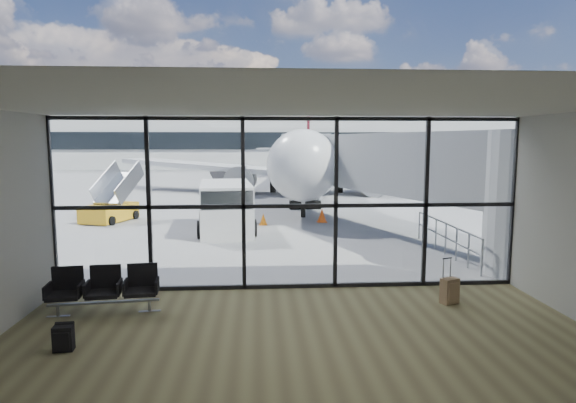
{
  "coord_description": "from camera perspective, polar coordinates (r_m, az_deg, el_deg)",
  "views": [
    {
      "loc": [
        -0.84,
        -12.34,
        3.85
      ],
      "look_at": [
        0.14,
        3.0,
        1.94
      ],
      "focal_mm": 30.0,
      "sensor_mm": 36.0,
      "label": 1
    }
  ],
  "objects": [
    {
      "name": "apron_railing",
      "position": [
        17.38,
        18.18,
        -3.67
      ],
      "size": [
        0.06,
        5.46,
        1.11
      ],
      "color": "gray",
      "rests_on": "ground"
    },
    {
      "name": "lounge_shell",
      "position": [
        7.68,
        2.66,
        -1.94
      ],
      "size": [
        12.02,
        8.01,
        4.51
      ],
      "color": "brown",
      "rests_on": "ground"
    },
    {
      "name": "seating_row",
      "position": [
        11.8,
        -20.91,
        -9.46
      ],
      "size": [
        2.4,
        0.9,
        1.06
      ],
      "rotation": [
        0.0,
        0.0,
        0.11
      ],
      "color": "gray",
      "rests_on": "ground"
    },
    {
      "name": "backpack",
      "position": [
        10.11,
        -25.09,
        -14.46
      ],
      "size": [
        0.37,
        0.34,
        0.53
      ],
      "rotation": [
        0.0,
        0.0,
        0.08
      ],
      "color": "black",
      "rests_on": "ground"
    },
    {
      "name": "ground",
      "position": [
        52.48,
        -2.75,
        2.86
      ],
      "size": [
        220.0,
        220.0,
        0.0
      ],
      "primitive_type": "plane",
      "color": "slate",
      "rests_on": "ground"
    },
    {
      "name": "tree_1",
      "position": [
        92.58,
        -28.26,
        7.11
      ],
      "size": [
        5.61,
        5.61,
        8.07
      ],
      "color": "#382619",
      "rests_on": "ground"
    },
    {
      "name": "belt_loader",
      "position": [
        33.61,
        -7.4,
        1.43
      ],
      "size": [
        2.39,
        3.93,
        1.72
      ],
      "rotation": [
        0.0,
        0.0,
        0.33
      ],
      "color": "black",
      "rests_on": "ground"
    },
    {
      "name": "traffic_cone_b",
      "position": [
        22.51,
        -2.95,
        -2.13
      ],
      "size": [
        0.37,
        0.37,
        0.53
      ],
      "color": "orange",
      "rests_on": "ground"
    },
    {
      "name": "service_van",
      "position": [
        20.87,
        -7.38,
        -0.61
      ],
      "size": [
        2.7,
        5.0,
        2.1
      ],
      "rotation": [
        0.0,
        0.0,
        0.09
      ],
      "color": "silver",
      "rests_on": "ground"
    },
    {
      "name": "tree_4",
      "position": [
        86.72,
        -17.28,
        7.69
      ],
      "size": [
        5.61,
        5.61,
        8.07
      ],
      "color": "#382619",
      "rests_on": "ground"
    },
    {
      "name": "glass_curtain_wall",
      "position": [
        12.47,
        0.22,
        -0.32
      ],
      "size": [
        12.1,
        0.12,
        4.5
      ],
      "color": "white",
      "rests_on": "ground"
    },
    {
      "name": "suitcase",
      "position": [
        12.26,
        18.64,
        -9.98
      ],
      "size": [
        0.47,
        0.4,
        1.11
      ],
      "rotation": [
        0.0,
        0.0,
        0.4
      ],
      "color": "#886B4C",
      "rests_on": "ground"
    },
    {
      "name": "tree_5",
      "position": [
        85.54,
        -13.34,
        8.25
      ],
      "size": [
        6.27,
        6.27,
        9.03
      ],
      "color": "#382619",
      "rests_on": "ground"
    },
    {
      "name": "airliner",
      "position": [
        37.61,
        2.22,
        5.31
      ],
      "size": [
        29.48,
        34.28,
        8.84
      ],
      "rotation": [
        0.0,
        0.0,
        -0.11
      ],
      "color": "silver",
      "rests_on": "ground"
    },
    {
      "name": "far_terminal",
      "position": [
        74.31,
        -3.51,
        7.34
      ],
      "size": [
        80.0,
        12.2,
        11.0
      ],
      "color": "silver",
      "rests_on": "ground"
    },
    {
      "name": "tree_3",
      "position": [
        88.3,
        -21.08,
        7.12
      ],
      "size": [
        4.95,
        4.95,
        7.12
      ],
      "color": "#382619",
      "rests_on": "ground"
    },
    {
      "name": "tree_2",
      "position": [
        90.28,
        -24.78,
        7.72
      ],
      "size": [
        6.27,
        6.27,
        9.03
      ],
      "color": "#382619",
      "rests_on": "ground"
    },
    {
      "name": "traffic_cone_c",
      "position": [
        23.29,
        4.04,
        -1.67
      ],
      "size": [
        0.47,
        0.47,
        0.67
      ],
      "color": "#FE520D",
      "rests_on": "ground"
    },
    {
      "name": "jet_bridge",
      "position": [
        20.27,
        12.81,
        3.81
      ],
      "size": [
        8.0,
        16.5,
        4.33
      ],
      "color": "gray",
      "rests_on": "ground"
    },
    {
      "name": "mobile_stairs",
      "position": [
        25.07,
        -20.3,
        -0.93
      ],
      "size": [
        2.48,
        3.57,
        2.29
      ],
      "rotation": [
        0.0,
        0.0,
        -0.33
      ],
      "color": "gold",
      "rests_on": "ground"
    }
  ]
}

